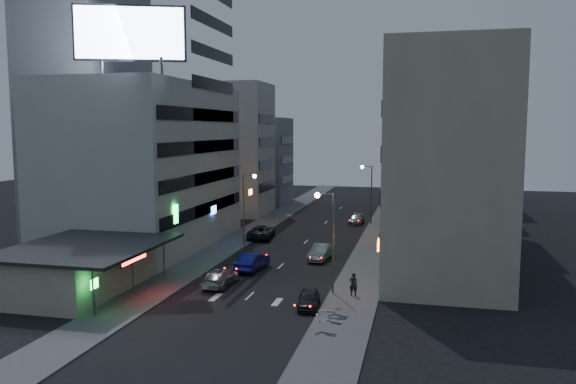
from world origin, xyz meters
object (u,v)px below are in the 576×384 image
(parked_car_right_near, at_px, (309,299))
(parked_car_right_mid, at_px, (321,252))
(road_car_blue, at_px, (252,262))
(scooter_silver_b, at_px, (335,303))
(person, at_px, (353,284))
(parked_car_right_far, at_px, (356,219))
(scooter_black_a, at_px, (337,326))
(road_car_silver, at_px, (221,277))
(scooter_blue, at_px, (345,310))
(parked_car_left, at_px, (262,232))
(scooter_silver_a, at_px, (344,314))
(scooter_black_b, at_px, (349,309))

(parked_car_right_near, bearing_deg, parked_car_right_mid, 89.11)
(parked_car_right_near, distance_m, road_car_blue, 12.03)
(scooter_silver_b, bearing_deg, person, -14.55)
(parked_car_right_far, relative_size, person, 2.41)
(scooter_black_a, bearing_deg, scooter_silver_b, 23.48)
(road_car_silver, xyz_separation_m, scooter_blue, (11.31, -5.99, -0.05))
(parked_car_right_far, bearing_deg, person, -80.78)
(parked_car_left, height_order, road_car_silver, parked_car_left)
(parked_car_left, height_order, scooter_silver_a, parked_car_left)
(parked_car_right_mid, relative_size, parked_car_right_far, 1.05)
(parked_car_right_mid, relative_size, scooter_black_b, 2.61)
(scooter_silver_a, bearing_deg, road_car_silver, 75.29)
(parked_car_right_mid, relative_size, scooter_silver_a, 2.30)
(parked_car_left, relative_size, scooter_black_a, 3.36)
(parked_car_left, bearing_deg, scooter_blue, 111.56)
(scooter_silver_a, height_order, scooter_black_b, scooter_silver_a)
(parked_car_right_far, height_order, person, person)
(scooter_silver_b, bearing_deg, parked_car_right_mid, 11.19)
(person, relative_size, scooter_black_b, 1.03)
(parked_car_right_mid, bearing_deg, scooter_silver_b, -71.34)
(parked_car_right_mid, bearing_deg, parked_car_left, 138.45)
(person, relative_size, scooter_black_a, 1.05)
(person, distance_m, scooter_black_b, 5.10)
(parked_car_right_near, distance_m, parked_car_right_far, 37.54)
(person, distance_m, scooter_silver_b, 4.01)
(parked_car_right_mid, distance_m, road_car_silver, 12.88)
(person, distance_m, scooter_blue, 5.25)
(parked_car_right_near, relative_size, scooter_silver_b, 2.19)
(parked_car_right_mid, relative_size, scooter_silver_b, 2.66)
(parked_car_right_near, height_order, scooter_black_a, parked_car_right_near)
(road_car_blue, distance_m, scooter_black_a, 17.98)
(parked_car_right_mid, xyz_separation_m, parked_car_right_far, (1.02, 22.39, -0.13))
(parked_car_right_near, distance_m, scooter_silver_a, 4.21)
(road_car_silver, distance_m, person, 11.29)
(road_car_silver, height_order, person, person)
(road_car_blue, relative_size, road_car_silver, 1.01)
(parked_car_right_mid, height_order, road_car_blue, road_car_blue)
(parked_car_right_far, bearing_deg, scooter_silver_a, -81.59)
(road_car_silver, bearing_deg, parked_car_right_near, 156.79)
(parked_car_right_near, height_order, scooter_black_b, parked_car_right_near)
(parked_car_right_far, distance_m, scooter_black_a, 42.94)
(parked_car_right_mid, distance_m, scooter_silver_b, 16.22)
(parked_car_right_near, relative_size, scooter_black_a, 2.19)
(parked_car_right_near, relative_size, road_car_blue, 0.78)
(parked_car_left, bearing_deg, parked_car_right_far, -132.84)
(person, xyz_separation_m, scooter_blue, (0.05, -5.24, -0.38))
(parked_car_left, relative_size, scooter_black_b, 3.29)
(parked_car_right_mid, height_order, scooter_silver_b, parked_car_right_mid)
(person, bearing_deg, parked_car_right_near, 26.53)
(person, relative_size, scooter_blue, 1.04)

